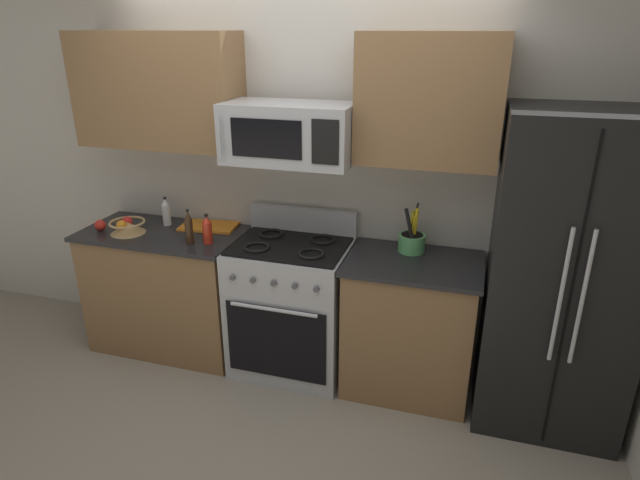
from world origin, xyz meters
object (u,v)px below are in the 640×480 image
object	(u,v)px
range_oven	(292,306)
bottle_soy	(189,228)
bottle_vinegar	(166,212)
cutting_board	(209,226)
microwave	(289,133)
refrigerator	(562,276)
bottle_hot_sauce	(207,230)
apple_loose	(100,225)
utensil_crock	(412,241)
fruit_basket	(127,226)

from	to	relation	value
range_oven	bottle_soy	bearing A→B (deg)	-167.75
bottle_vinegar	cutting_board	bearing A→B (deg)	8.25
microwave	bottle_vinegar	xyz separation A→B (m)	(-0.99, 0.10, -0.64)
refrigerator	bottle_hot_sauce	world-z (taller)	refrigerator
microwave	apple_loose	bearing A→B (deg)	-174.53
bottle_vinegar	refrigerator	bearing A→B (deg)	-3.20
range_oven	refrigerator	world-z (taller)	refrigerator
utensil_crock	apple_loose	bearing A→B (deg)	-173.17
apple_loose	bottle_hot_sauce	size ratio (longest dim) A/B	0.39
bottle_vinegar	bottle_hot_sauce	bearing A→B (deg)	-27.02
bottle_vinegar	microwave	bearing A→B (deg)	-5.98
range_oven	microwave	size ratio (longest dim) A/B	1.38
range_oven	bottle_hot_sauce	distance (m)	0.76
apple_loose	bottle_vinegar	size ratio (longest dim) A/B	0.37
range_oven	bottle_hot_sauce	xyz separation A→B (m)	(-0.54, -0.10, 0.53)
microwave	bottle_hot_sauce	distance (m)	0.85
microwave	fruit_basket	size ratio (longest dim) A/B	3.22
bottle_soy	bottle_vinegar	distance (m)	0.43
cutting_board	bottle_hot_sauce	world-z (taller)	bottle_hot_sauce
refrigerator	bottle_soy	size ratio (longest dim) A/B	7.85
cutting_board	utensil_crock	bearing A→B (deg)	-0.96
fruit_basket	bottle_soy	size ratio (longest dim) A/B	1.04
cutting_board	bottle_hot_sauce	bearing A→B (deg)	-63.00
refrigerator	bottle_soy	world-z (taller)	refrigerator
cutting_board	bottle_soy	xyz separation A→B (m)	(0.03, -0.32, 0.10)
bottle_hot_sauce	fruit_basket	bearing A→B (deg)	179.26
bottle_soy	cutting_board	bearing A→B (deg)	95.41
microwave	bottle_hot_sauce	size ratio (longest dim) A/B	3.93
refrigerator	apple_loose	distance (m)	3.02
fruit_basket	apple_loose	bearing A→B (deg)	-175.86
microwave	fruit_basket	xyz separation A→B (m)	(-1.17, -0.12, -0.68)
microwave	bottle_soy	size ratio (longest dim) A/B	3.33
utensil_crock	bottle_hot_sauce	distance (m)	1.33
apple_loose	bottle_soy	size ratio (longest dim) A/B	0.33
apple_loose	bottle_soy	world-z (taller)	bottle_soy
refrigerator	range_oven	bearing A→B (deg)	179.40
utensil_crock	bottle_soy	distance (m)	1.45
range_oven	cutting_board	xyz separation A→B (m)	(-0.68, 0.17, 0.44)
apple_loose	bottle_vinegar	world-z (taller)	bottle_vinegar
microwave	cutting_board	distance (m)	1.01
fruit_basket	bottle_hot_sauce	distance (m)	0.63
refrigerator	microwave	xyz separation A→B (m)	(-1.64, 0.04, 0.71)
range_oven	apple_loose	bearing A→B (deg)	-175.60
range_oven	microwave	world-z (taller)	microwave
refrigerator	bottle_vinegar	xyz separation A→B (m)	(-2.63, 0.15, 0.07)
bottle_soy	apple_loose	bearing A→B (deg)	177.21
utensil_crock	bottle_vinegar	size ratio (longest dim) A/B	1.52
cutting_board	bottle_soy	bearing A→B (deg)	-84.59
cutting_board	bottle_hot_sauce	xyz separation A→B (m)	(0.14, -0.27, 0.08)
utensil_crock	cutting_board	bearing A→B (deg)	179.04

